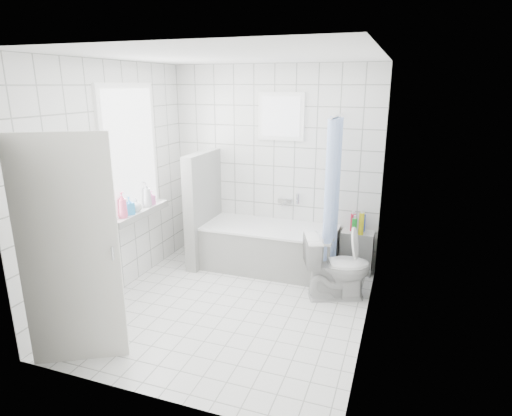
% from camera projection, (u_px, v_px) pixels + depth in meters
% --- Properties ---
extents(ground, '(3.00, 3.00, 0.00)m').
position_uv_depth(ground, '(232.00, 307.00, 4.68)').
color(ground, white).
rests_on(ground, ground).
extents(ceiling, '(3.00, 3.00, 0.00)m').
position_uv_depth(ceiling, '(228.00, 56.00, 3.95)').
color(ceiling, white).
rests_on(ceiling, ground).
extents(wall_back, '(2.80, 0.02, 2.60)m').
position_uv_depth(wall_back, '(274.00, 166.00, 5.67)').
color(wall_back, white).
rests_on(wall_back, ground).
extents(wall_front, '(2.80, 0.02, 2.60)m').
position_uv_depth(wall_front, '(146.00, 242.00, 2.96)').
color(wall_front, white).
rests_on(wall_front, ground).
extents(wall_left, '(0.02, 3.00, 2.60)m').
position_uv_depth(wall_left, '(114.00, 182.00, 4.76)').
color(wall_left, white).
rests_on(wall_left, ground).
extents(wall_right, '(0.02, 3.00, 2.60)m').
position_uv_depth(wall_right, '(373.00, 204.00, 3.87)').
color(wall_right, white).
rests_on(wall_right, ground).
extents(window_left, '(0.01, 0.90, 1.40)m').
position_uv_depth(window_left, '(131.00, 151.00, 4.94)').
color(window_left, white).
rests_on(window_left, wall_left).
extents(window_back, '(0.50, 0.01, 0.50)m').
position_uv_depth(window_back, '(281.00, 117.00, 5.42)').
color(window_back, white).
rests_on(window_back, wall_back).
extents(window_sill, '(0.18, 1.02, 0.08)m').
position_uv_depth(window_sill, '(140.00, 213.00, 5.13)').
color(window_sill, white).
rests_on(window_sill, wall_left).
extents(door, '(0.72, 0.43, 2.00)m').
position_uv_depth(door, '(69.00, 254.00, 3.52)').
color(door, silver).
rests_on(door, ground).
extents(bathtub, '(1.71, 0.77, 0.58)m').
position_uv_depth(bathtub, '(270.00, 247.00, 5.59)').
color(bathtub, white).
rests_on(bathtub, ground).
extents(partition_wall, '(0.15, 0.85, 1.50)m').
position_uv_depth(partition_wall, '(203.00, 208.00, 5.71)').
color(partition_wall, white).
rests_on(partition_wall, ground).
extents(tiled_ledge, '(0.40, 0.24, 0.55)m').
position_uv_depth(tiled_ledge, '(357.00, 252.00, 5.48)').
color(tiled_ledge, white).
rests_on(tiled_ledge, ground).
extents(toilet, '(0.84, 0.66, 0.75)m').
position_uv_depth(toilet, '(337.00, 267.00, 4.79)').
color(toilet, white).
rests_on(toilet, ground).
extents(curtain_rod, '(0.02, 0.80, 0.02)m').
position_uv_depth(curtain_rod, '(337.00, 116.00, 4.84)').
color(curtain_rod, silver).
rests_on(curtain_rod, wall_back).
extents(shower_curtain, '(0.14, 0.48, 1.78)m').
position_uv_depth(shower_curtain, '(331.00, 196.00, 4.97)').
color(shower_curtain, '#4F7FE8').
rests_on(shower_curtain, curtain_rod).
extents(tub_faucet, '(0.18, 0.06, 0.06)m').
position_uv_depth(tub_faucet, '(285.00, 201.00, 5.71)').
color(tub_faucet, silver).
rests_on(tub_faucet, wall_back).
extents(sill_bottles, '(0.13, 0.70, 0.31)m').
position_uv_depth(sill_bottles, '(136.00, 201.00, 5.02)').
color(sill_bottles, silver).
rests_on(sill_bottles, window_sill).
extents(ledge_bottles, '(0.18, 0.19, 0.28)m').
position_uv_depth(ledge_bottles, '(358.00, 224.00, 5.34)').
color(ledge_bottles, yellow).
rests_on(ledge_bottles, tiled_ledge).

